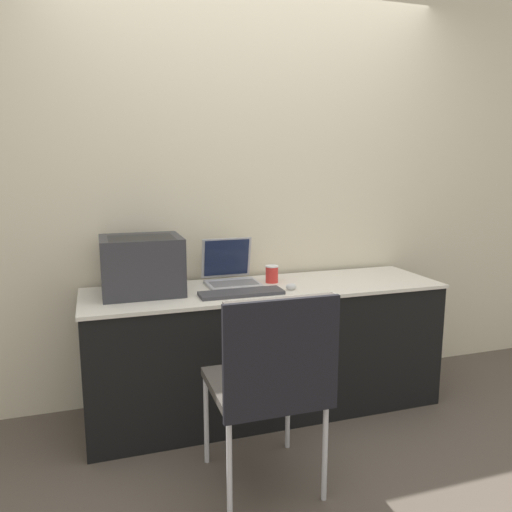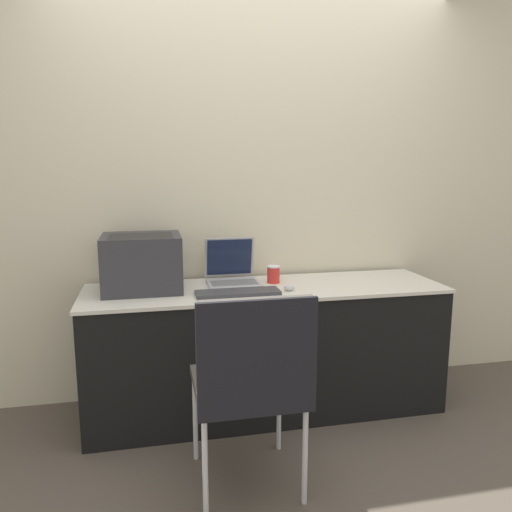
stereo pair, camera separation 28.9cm
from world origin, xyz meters
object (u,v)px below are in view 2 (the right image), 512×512
object	(u,v)px
laptop_left	(232,274)
external_keyboard	(238,293)
chair	(252,372)
mouse	(290,287)
coffee_cup	(273,274)
printer	(142,261)

from	to	relation	value
laptop_left	external_keyboard	distance (m)	0.27
external_keyboard	chair	distance (m)	0.69
external_keyboard	chair	world-z (taller)	chair
laptop_left	external_keyboard	world-z (taller)	laptop_left
mouse	coffee_cup	bearing A→B (deg)	101.03
coffee_cup	mouse	world-z (taller)	coffee_cup
external_keyboard	coffee_cup	bearing A→B (deg)	40.99
laptop_left	external_keyboard	bearing A→B (deg)	-92.98
external_keyboard	printer	bearing A→B (deg)	158.21
laptop_left	mouse	size ratio (longest dim) A/B	4.94
laptop_left	chair	distance (m)	0.96
external_keyboard	laptop_left	bearing A→B (deg)	87.02
printer	external_keyboard	size ratio (longest dim) A/B	0.94
printer	mouse	bearing A→B (deg)	-13.18
printer	chair	bearing A→B (deg)	-62.52
laptop_left	chair	size ratio (longest dim) A/B	0.33
mouse	chair	xyz separation A→B (m)	(-0.36, -0.68, -0.19)
coffee_cup	mouse	distance (m)	0.22
mouse	external_keyboard	bearing A→B (deg)	-177.27
external_keyboard	coffee_cup	size ratio (longest dim) A/B	4.44
laptop_left	coffee_cup	bearing A→B (deg)	-10.47
external_keyboard	chair	bearing A→B (deg)	-95.18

